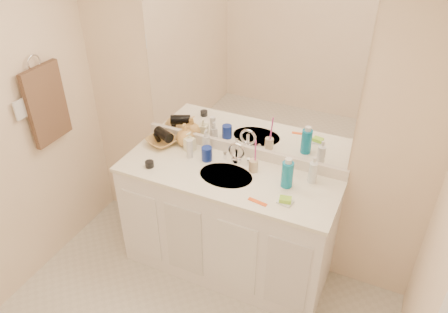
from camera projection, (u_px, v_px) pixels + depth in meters
wall_back at (244, 114)px, 2.98m from camera, size 2.60×0.02×2.40m
vanity_cabinet at (227, 224)px, 3.20m from camera, size 1.50×0.55×0.85m
countertop at (227, 176)px, 2.96m from camera, size 1.52×0.57×0.03m
backsplash at (242, 150)px, 3.12m from camera, size 1.52×0.03×0.08m
sink_basin at (226, 177)px, 2.94m from camera, size 0.37×0.37×0.02m
faucet at (237, 155)px, 3.04m from camera, size 0.02×0.02×0.11m
mirror at (245, 65)px, 2.78m from camera, size 1.48×0.01×1.20m
blue_mug at (207, 154)px, 3.06m from camera, size 0.08×0.08×0.10m
tan_cup at (253, 166)px, 2.95m from camera, size 0.08×0.08×0.09m
toothbrush at (255, 153)px, 2.89m from camera, size 0.02×0.04×0.21m
mouthwash_bottle at (287, 174)px, 2.79m from camera, size 0.08×0.08×0.18m
clear_pump_bottle at (313, 173)px, 2.83m from camera, size 0.06×0.06×0.15m
soap_dish at (285, 202)px, 2.69m from camera, size 0.10×0.09×0.01m
green_soap at (285, 200)px, 2.68m from camera, size 0.08×0.07×0.03m
orange_comb at (258, 202)px, 2.70m from camera, size 0.13×0.05×0.01m
dark_jar at (150, 164)px, 3.01m from camera, size 0.07×0.07×0.04m
extra_white_bottle at (190, 149)px, 3.08m from camera, size 0.05×0.05×0.14m
soap_bottle_white at (206, 141)px, 3.14m from camera, size 0.08×0.08×0.17m
soap_bottle_cream at (190, 142)px, 3.15m from camera, size 0.08×0.08×0.15m
soap_bottle_yellow at (185, 134)px, 3.21m from camera, size 0.16×0.16×0.17m
wicker_basket at (162, 141)px, 3.25m from camera, size 0.28×0.28×0.05m
hair_dryer at (164, 134)px, 3.20m from camera, size 0.17×0.13×0.08m
towel_ring at (34, 62)px, 2.83m from camera, size 0.01×0.11×0.11m
hand_towel at (47, 105)px, 2.99m from camera, size 0.04×0.32×0.55m
switch_plate at (20, 110)px, 2.82m from camera, size 0.01×0.08×0.13m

